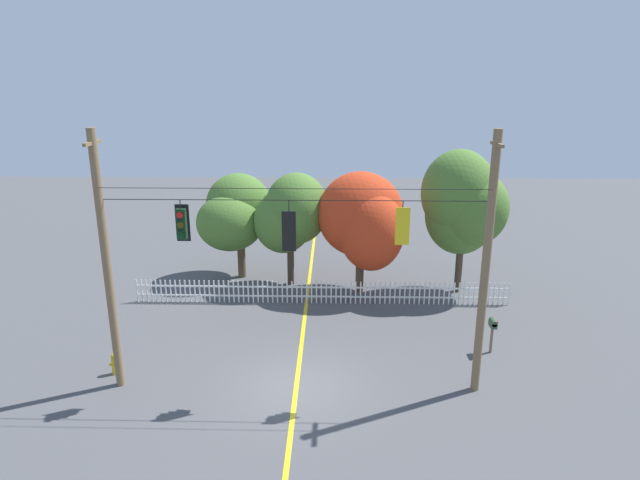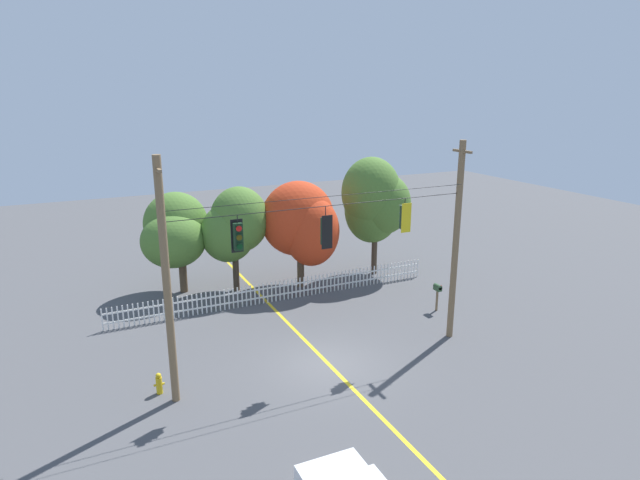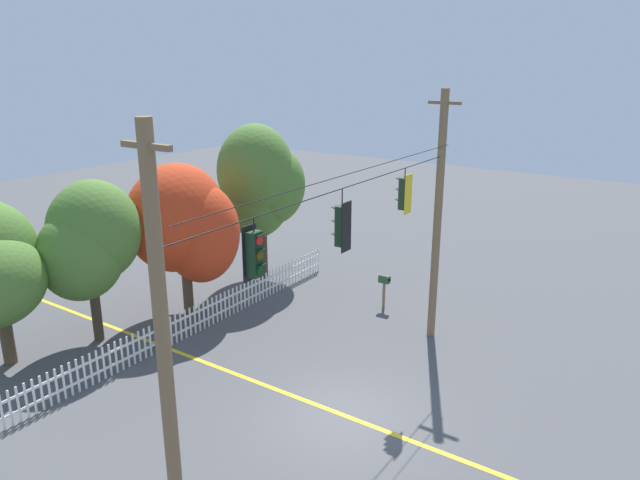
{
  "view_description": "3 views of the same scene",
  "coord_description": "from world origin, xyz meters",
  "px_view_note": "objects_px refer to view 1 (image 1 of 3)",
  "views": [
    {
      "loc": [
        1.18,
        -15.91,
        9.91
      ],
      "look_at": [
        0.77,
        1.14,
        4.81
      ],
      "focal_mm": 30.3,
      "sensor_mm": 36.0,
      "label": 1
    },
    {
      "loc": [
        -8.45,
        -17.1,
        10.44
      ],
      "look_at": [
        0.18,
        1.17,
        4.79
      ],
      "focal_mm": 30.06,
      "sensor_mm": 36.0,
      "label": 2
    },
    {
      "loc": [
        -11.97,
        -7.32,
        9.35
      ],
      "look_at": [
        0.49,
        1.08,
        4.75
      ],
      "focal_mm": 32.83,
      "sensor_mm": 36.0,
      "label": 3
    }
  ],
  "objects_px": {
    "fire_hydrant": "(115,364)",
    "roadside_mailbox": "(493,326)",
    "traffic_signal_northbound_secondary": "(402,225)",
    "traffic_signal_southbound_primary": "(182,224)",
    "autumn_oak_far_east": "(365,219)",
    "autumn_maple_near_fence": "(235,213)",
    "autumn_maple_far_west": "(463,204)",
    "traffic_signal_westbound_side": "(289,230)",
    "autumn_maple_mid": "(291,214)"
  },
  "relations": [
    {
      "from": "traffic_signal_northbound_secondary",
      "to": "autumn_oak_far_east",
      "type": "xyz_separation_m",
      "value": [
        -0.6,
        8.62,
        -2.03
      ]
    },
    {
      "from": "autumn_maple_near_fence",
      "to": "traffic_signal_northbound_secondary",
      "type": "bearing_deg",
      "value": -56.08
    },
    {
      "from": "traffic_signal_northbound_secondary",
      "to": "fire_hydrant",
      "type": "height_order",
      "value": "traffic_signal_northbound_secondary"
    },
    {
      "from": "autumn_oak_far_east",
      "to": "autumn_maple_far_west",
      "type": "relative_size",
      "value": 0.85
    },
    {
      "from": "autumn_maple_mid",
      "to": "autumn_maple_far_west",
      "type": "distance_m",
      "value": 8.18
    },
    {
      "from": "traffic_signal_westbound_side",
      "to": "traffic_signal_northbound_secondary",
      "type": "bearing_deg",
      "value": 0.01
    },
    {
      "from": "autumn_maple_near_fence",
      "to": "fire_hydrant",
      "type": "distance_m",
      "value": 10.59
    },
    {
      "from": "traffic_signal_northbound_secondary",
      "to": "autumn_oak_far_east",
      "type": "relative_size",
      "value": 0.23
    },
    {
      "from": "traffic_signal_westbound_side",
      "to": "roadside_mailbox",
      "type": "xyz_separation_m",
      "value": [
        7.32,
        2.56,
        -4.35
      ]
    },
    {
      "from": "autumn_maple_mid",
      "to": "traffic_signal_westbound_side",
      "type": "bearing_deg",
      "value": -85.77
    },
    {
      "from": "traffic_signal_westbound_side",
      "to": "fire_hydrant",
      "type": "height_order",
      "value": "traffic_signal_westbound_side"
    },
    {
      "from": "autumn_maple_near_fence",
      "to": "autumn_oak_far_east",
      "type": "height_order",
      "value": "autumn_oak_far_east"
    },
    {
      "from": "fire_hydrant",
      "to": "roadside_mailbox",
      "type": "height_order",
      "value": "roadside_mailbox"
    },
    {
      "from": "autumn_maple_near_fence",
      "to": "autumn_maple_far_west",
      "type": "bearing_deg",
      "value": -8.93
    },
    {
      "from": "traffic_signal_westbound_side",
      "to": "roadside_mailbox",
      "type": "bearing_deg",
      "value": 19.3
    },
    {
      "from": "traffic_signal_westbound_side",
      "to": "autumn_maple_mid",
      "type": "relative_size",
      "value": 0.28
    },
    {
      "from": "fire_hydrant",
      "to": "roadside_mailbox",
      "type": "relative_size",
      "value": 0.59
    },
    {
      "from": "autumn_oak_far_east",
      "to": "autumn_maple_near_fence",
      "type": "bearing_deg",
      "value": 163.71
    },
    {
      "from": "autumn_maple_near_fence",
      "to": "fire_hydrant",
      "type": "bearing_deg",
      "value": -104.94
    },
    {
      "from": "traffic_signal_southbound_primary",
      "to": "autumn_oak_far_east",
      "type": "xyz_separation_m",
      "value": [
        6.16,
        8.6,
        -2.03
      ]
    },
    {
      "from": "autumn_maple_near_fence",
      "to": "fire_hydrant",
      "type": "relative_size",
      "value": 6.71
    },
    {
      "from": "traffic_signal_westbound_side",
      "to": "fire_hydrant",
      "type": "distance_m",
      "value": 8.07
    },
    {
      "from": "autumn_maple_mid",
      "to": "roadside_mailbox",
      "type": "relative_size",
      "value": 4.14
    },
    {
      "from": "autumn_maple_far_west",
      "to": "roadside_mailbox",
      "type": "height_order",
      "value": "autumn_maple_far_west"
    },
    {
      "from": "traffic_signal_northbound_secondary",
      "to": "roadside_mailbox",
      "type": "xyz_separation_m",
      "value": [
        3.88,
        2.56,
        -4.54
      ]
    },
    {
      "from": "autumn_maple_mid",
      "to": "autumn_maple_near_fence",
      "type": "bearing_deg",
      "value": 160.81
    },
    {
      "from": "autumn_maple_near_fence",
      "to": "autumn_maple_far_west",
      "type": "relative_size",
      "value": 0.78
    },
    {
      "from": "traffic_signal_southbound_primary",
      "to": "fire_hydrant",
      "type": "relative_size",
      "value": 1.69
    },
    {
      "from": "autumn_maple_far_west",
      "to": "fire_hydrant",
      "type": "distance_m",
      "value": 16.35
    },
    {
      "from": "traffic_signal_southbound_primary",
      "to": "traffic_signal_northbound_secondary",
      "type": "distance_m",
      "value": 6.76
    },
    {
      "from": "fire_hydrant",
      "to": "roadside_mailbox",
      "type": "xyz_separation_m",
      "value": [
        13.56,
        1.86,
        0.72
      ]
    },
    {
      "from": "autumn_maple_mid",
      "to": "roadside_mailbox",
      "type": "xyz_separation_m",
      "value": [
        8.02,
        -6.93,
        -2.51
      ]
    },
    {
      "from": "traffic_signal_northbound_secondary",
      "to": "fire_hydrant",
      "type": "distance_m",
      "value": 11.04
    },
    {
      "from": "traffic_signal_southbound_primary",
      "to": "traffic_signal_northbound_secondary",
      "type": "relative_size",
      "value": 1.01
    },
    {
      "from": "traffic_signal_westbound_side",
      "to": "autumn_maple_mid",
      "type": "bearing_deg",
      "value": 94.23
    },
    {
      "from": "roadside_mailbox",
      "to": "autumn_maple_mid",
      "type": "bearing_deg",
      "value": 139.18
    },
    {
      "from": "traffic_signal_northbound_secondary",
      "to": "fire_hydrant",
      "type": "relative_size",
      "value": 1.68
    },
    {
      "from": "traffic_signal_northbound_secondary",
      "to": "autumn_maple_far_west",
      "type": "distance_m",
      "value": 9.72
    },
    {
      "from": "traffic_signal_westbound_side",
      "to": "autumn_oak_far_east",
      "type": "relative_size",
      "value": 0.27
    },
    {
      "from": "traffic_signal_northbound_secondary",
      "to": "autumn_oak_far_east",
      "type": "height_order",
      "value": "traffic_signal_northbound_secondary"
    },
    {
      "from": "fire_hydrant",
      "to": "autumn_maple_mid",
      "type": "bearing_deg",
      "value": 57.8
    },
    {
      "from": "traffic_signal_southbound_primary",
      "to": "autumn_oak_far_east",
      "type": "height_order",
      "value": "traffic_signal_southbound_primary"
    },
    {
      "from": "traffic_signal_southbound_primary",
      "to": "autumn_maple_near_fence",
      "type": "xyz_separation_m",
      "value": [
        -0.31,
        10.49,
        -2.26
      ]
    },
    {
      "from": "autumn_oak_far_east",
      "to": "traffic_signal_westbound_side",
      "type": "bearing_deg",
      "value": -108.27
    },
    {
      "from": "traffic_signal_northbound_secondary",
      "to": "autumn_maple_near_fence",
      "type": "xyz_separation_m",
      "value": [
        -7.07,
        10.51,
        -2.26
      ]
    },
    {
      "from": "fire_hydrant",
      "to": "traffic_signal_westbound_side",
      "type": "bearing_deg",
      "value": -6.39
    },
    {
      "from": "traffic_signal_southbound_primary",
      "to": "traffic_signal_northbound_secondary",
      "type": "xyz_separation_m",
      "value": [
        6.76,
        -0.02,
        0.0
      ]
    },
    {
      "from": "autumn_oak_far_east",
      "to": "roadside_mailbox",
      "type": "bearing_deg",
      "value": -53.54
    },
    {
      "from": "autumn_maple_near_fence",
      "to": "autumn_maple_far_west",
      "type": "xyz_separation_m",
      "value": [
        11.04,
        -1.74,
        0.94
      ]
    },
    {
      "from": "traffic_signal_southbound_primary",
      "to": "autumn_maple_mid",
      "type": "distance_m",
      "value": 10.03
    }
  ]
}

